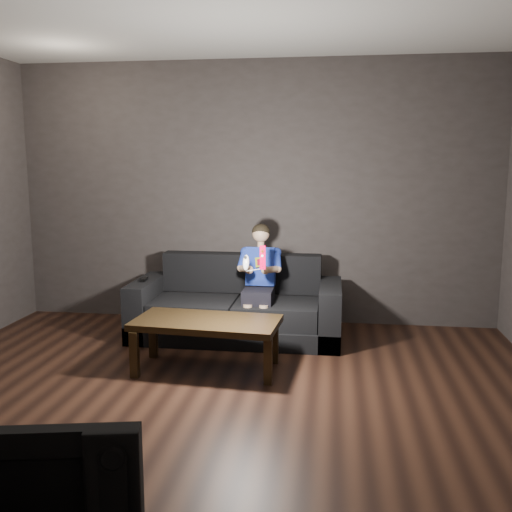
# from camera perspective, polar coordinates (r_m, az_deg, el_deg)

# --- Properties ---
(floor) EXTENTS (5.00, 5.00, 0.00)m
(floor) POSITION_cam_1_polar(r_m,az_deg,el_deg) (3.86, -5.55, -16.33)
(floor) COLOR black
(floor) RESTS_ON ground
(back_wall) EXTENTS (5.00, 0.04, 2.70)m
(back_wall) POSITION_cam_1_polar(r_m,az_deg,el_deg) (5.95, -0.19, 6.28)
(back_wall) COLOR #393332
(back_wall) RESTS_ON ground
(sofa) EXTENTS (1.98, 0.86, 0.77)m
(sofa) POSITION_cam_1_polar(r_m,az_deg,el_deg) (5.53, -1.91, -5.53)
(sofa) COLOR black
(sofa) RESTS_ON floor
(child) EXTENTS (0.41, 0.50, 1.01)m
(child) POSITION_cam_1_polar(r_m,az_deg,el_deg) (5.35, 0.35, -1.62)
(child) COLOR black
(child) RESTS_ON sofa
(wii_remote_red) EXTENTS (0.06, 0.08, 0.21)m
(wii_remote_red) POSITION_cam_1_polar(r_m,az_deg,el_deg) (4.93, 0.66, -0.15)
(wii_remote_red) COLOR red
(wii_remote_red) RESTS_ON child
(nunchuk_white) EXTENTS (0.06, 0.09, 0.15)m
(nunchuk_white) POSITION_cam_1_polar(r_m,az_deg,el_deg) (4.96, -1.01, -0.66)
(nunchuk_white) COLOR white
(nunchuk_white) RESTS_ON child
(wii_remote_black) EXTENTS (0.05, 0.16, 0.03)m
(wii_remote_black) POSITION_cam_1_polar(r_m,az_deg,el_deg) (5.61, -11.09, -2.29)
(wii_remote_black) COLOR black
(wii_remote_black) RESTS_ON sofa
(coffee_table) EXTENTS (1.20, 0.67, 0.42)m
(coffee_table) POSITION_cam_1_polar(r_m,az_deg,el_deg) (4.64, -4.97, -7.02)
(coffee_table) COLOR black
(coffee_table) RESTS_ON floor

